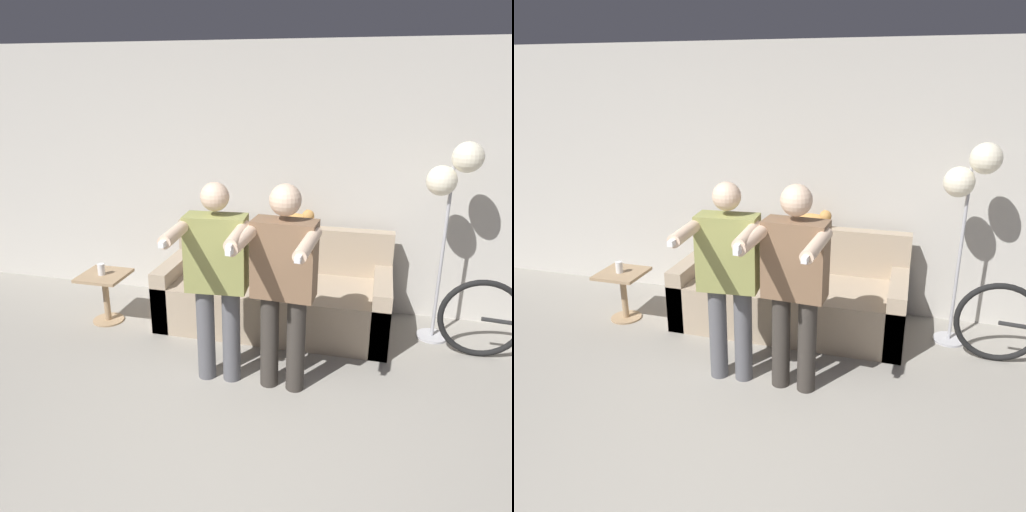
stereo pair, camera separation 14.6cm
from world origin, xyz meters
The scene contains 8 objects.
wall_back centered at (0.00, 3.22, 1.30)m, with size 10.00×0.05×2.60m.
couch centered at (-0.11, 2.67, 0.29)m, with size 2.14×0.88×0.90m.
person_left centered at (-0.34, 1.63, 0.91)m, with size 0.56×0.71×1.58m.
person_right centered at (0.17, 1.63, 0.92)m, with size 0.55×0.70×1.59m.
cat centered at (0.03, 3.00, 0.98)m, with size 0.44×0.14×0.17m.
floor_lamp centered at (1.37, 2.75, 1.46)m, with size 0.43×0.28×1.78m.
side_table centered at (-1.71, 2.33, 0.35)m, with size 0.43×0.43×0.49m.
cup centered at (-1.72, 2.31, 0.55)m, with size 0.07×0.07×0.11m.
Camera 2 is at (0.92, -1.58, 2.25)m, focal length 35.00 mm.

